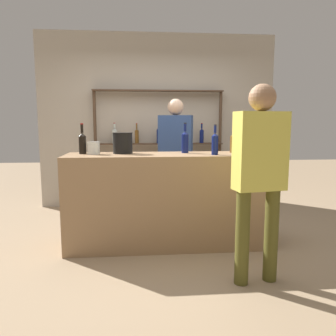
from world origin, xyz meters
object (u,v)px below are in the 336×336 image
Objects in this scene: counter_bottle_5 at (185,141)px; counter_bottle_0 at (215,143)px; counter_bottle_2 at (255,142)px; ice_bucket at (123,143)px; counter_bottle_3 at (82,142)px; server_behind_counter at (176,150)px; counter_bottle_1 at (240,141)px; cork_jar at (93,148)px; customer_right at (260,168)px; counter_bottle_4 at (234,142)px.

counter_bottle_0 is at bearing -41.30° from counter_bottle_5.
ice_bucket is at bearing 175.26° from counter_bottle_2.
counter_bottle_3 is 1.43m from server_behind_counter.
server_behind_counter reaches higher than counter_bottle_1.
counter_bottle_0 is 2.34× the size of cork_jar.
customer_right is (-0.29, -0.94, -0.17)m from counter_bottle_2.
ice_bucket is 1.60m from customer_right.
customer_right is at bearing -32.81° from counter_bottle_3.
counter_bottle_0 is 0.95× the size of counter_bottle_5.
counter_bottle_1 is 1.10× the size of counter_bottle_4.
cork_jar is (0.13, -0.05, -0.06)m from counter_bottle_3.
cork_jar is (-1.02, -0.07, -0.06)m from counter_bottle_5.
counter_bottle_5 is 1.02m from cork_jar.
customer_right reaches higher than counter_bottle_3.
ice_bucket is at bearing -179.54° from counter_bottle_5.
server_behind_counter is at bearing 42.49° from cork_jar.
counter_bottle_2 is 0.20× the size of server_behind_counter.
server_behind_counter reaches higher than cork_jar.
counter_bottle_4 is (-0.04, 0.11, -0.01)m from counter_bottle_1.
ice_bucket is (-1.27, 0.01, -0.01)m from counter_bottle_4.
ice_bucket is (-1.48, 0.12, -0.01)m from counter_bottle_2.
counter_bottle_0 is 0.19× the size of server_behind_counter.
counter_bottle_1 is 0.21× the size of server_behind_counter.
counter_bottle_1 is (0.32, 0.13, 0.01)m from counter_bottle_0.
counter_bottle_3 is at bearing 176.55° from counter_bottle_1.
counter_bottle_3 is (-1.75, 0.11, -0.01)m from counter_bottle_1.
customer_right reaches higher than ice_bucket.
counter_bottle_5 is at bearing 138.70° from counter_bottle_0.
counter_bottle_3 is (-1.43, 0.24, 0.00)m from counter_bottle_0.
ice_bucket is (0.44, 0.01, -0.01)m from counter_bottle_3.
counter_bottle_3 is at bearing -179.19° from counter_bottle_5.
ice_bucket is 0.14× the size of customer_right.
counter_bottle_5 reaches higher than ice_bucket.
customer_right is at bearing -107.22° from counter_bottle_2.
counter_bottle_0 reaches higher than counter_bottle_4.
customer_right is at bearing -41.76° from ice_bucket.
counter_bottle_5 is (-0.77, 0.13, 0.00)m from counter_bottle_2.
counter_bottle_3 is 0.44m from ice_bucket.
customer_right is (1.62, -1.05, -0.16)m from counter_bottle_3.
ice_bucket is 0.14× the size of server_behind_counter.
server_behind_counter is at bearing 123.67° from counter_bottle_4.
cork_jar is at bearing -168.47° from ice_bucket.
cork_jar is (-1.79, 0.06, -0.06)m from counter_bottle_2.
customer_right is at bearing -33.54° from cork_jar.
cork_jar is at bearing 178.17° from counter_bottle_1.
counter_bottle_2 is 1.48m from ice_bucket.
counter_bottle_3 is at bearing -35.11° from server_behind_counter.
counter_bottle_5 is at bearing 170.57° from counter_bottle_2.
counter_bottle_2 reaches higher than ice_bucket.
customer_right reaches higher than counter_bottle_0.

